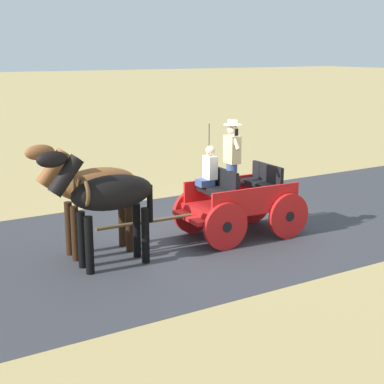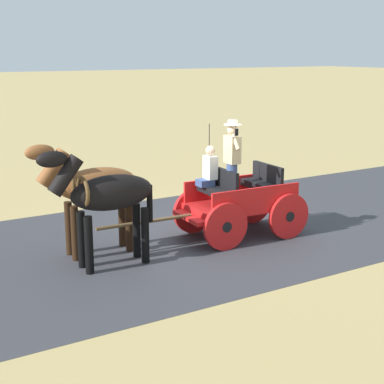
# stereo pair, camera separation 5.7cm
# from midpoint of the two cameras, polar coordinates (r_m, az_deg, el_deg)

# --- Properties ---
(ground_plane) EXTENTS (200.00, 200.00, 0.00)m
(ground_plane) POSITION_cam_midpoint_polar(r_m,az_deg,el_deg) (12.77, 2.19, -3.85)
(ground_plane) COLOR tan
(road_surface) EXTENTS (6.39, 160.00, 0.01)m
(road_surface) POSITION_cam_midpoint_polar(r_m,az_deg,el_deg) (12.77, 2.19, -3.83)
(road_surface) COLOR #38383D
(road_surface) RESTS_ON ground
(horse_drawn_carriage) EXTENTS (1.51, 4.51, 2.50)m
(horse_drawn_carriage) POSITION_cam_midpoint_polar(r_m,az_deg,el_deg) (12.27, 4.32, -0.65)
(horse_drawn_carriage) COLOR red
(horse_drawn_carriage) RESTS_ON ground
(horse_near_side) EXTENTS (0.57, 2.13, 2.21)m
(horse_near_side) POSITION_cam_midpoint_polar(r_m,az_deg,el_deg) (10.49, -8.48, -0.37)
(horse_near_side) COLOR black
(horse_near_side) RESTS_ON ground
(horse_off_side) EXTENTS (0.61, 2.13, 2.21)m
(horse_off_side) POSITION_cam_midpoint_polar(r_m,az_deg,el_deg) (11.18, -9.85, 0.46)
(horse_off_side) COLOR brown
(horse_off_side) RESTS_ON ground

